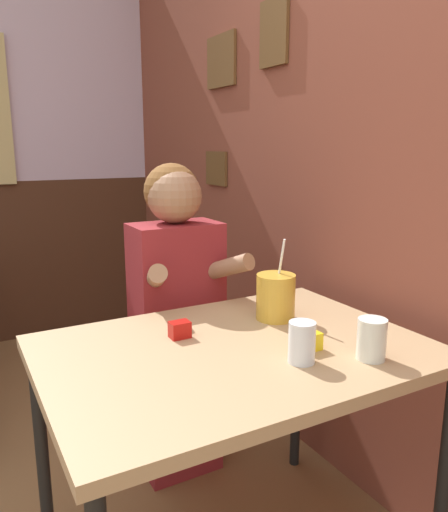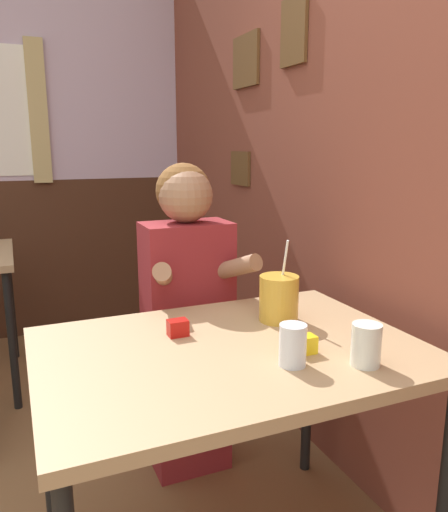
{
  "view_description": "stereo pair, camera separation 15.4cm",
  "coord_description": "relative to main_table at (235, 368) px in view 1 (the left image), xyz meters",
  "views": [
    {
      "loc": [
        -0.14,
        -0.91,
        1.33
      ],
      "look_at": [
        0.59,
        0.41,
        1.0
      ],
      "focal_mm": 35.0,
      "sensor_mm": 36.0,
      "label": 1
    },
    {
      "loc": [
        0.0,
        -0.98,
        1.33
      ],
      "look_at": [
        0.59,
        0.41,
        1.0
      ],
      "focal_mm": 35.0,
      "sensor_mm": 36.0,
      "label": 2
    }
  ],
  "objects": [
    {
      "name": "glass_near_pitcher",
      "position": [
        0.1,
        -0.18,
        0.12
      ],
      "size": [
        0.07,
        0.07,
        0.11
      ],
      "color": "silver",
      "rests_on": "main_table"
    },
    {
      "name": "brick_wall_right",
      "position": [
        0.67,
        1.09,
        0.65
      ],
      "size": [
        0.08,
        4.69,
        2.7
      ],
      "color": "brown",
      "rests_on": "ground_plane"
    },
    {
      "name": "cocktail_pitcher",
      "position": [
        0.24,
        0.14,
        0.14
      ],
      "size": [
        0.13,
        0.13,
        0.27
      ],
      "color": "gold",
      "rests_on": "main_table"
    },
    {
      "name": "main_table",
      "position": [
        0.0,
        0.0,
        0.0
      ],
      "size": [
        1.08,
        0.79,
        0.77
      ],
      "color": "tan",
      "rests_on": "ground_plane"
    },
    {
      "name": "condiment_mustard",
      "position": [
        0.17,
        -0.12,
        0.09
      ],
      "size": [
        0.06,
        0.04,
        0.05
      ],
      "color": "yellow",
      "rests_on": "main_table"
    },
    {
      "name": "glass_center",
      "position": [
        0.28,
        -0.25,
        0.13
      ],
      "size": [
        0.08,
        0.08,
        0.11
      ],
      "color": "silver",
      "rests_on": "main_table"
    },
    {
      "name": "person_seated",
      "position": [
        0.07,
        0.57,
        -0.02
      ],
      "size": [
        0.42,
        0.41,
        1.27
      ],
      "color": "maroon",
      "rests_on": "ground_plane"
    },
    {
      "name": "condiment_ketchup",
      "position": [
        -0.11,
        0.14,
        0.09
      ],
      "size": [
        0.06,
        0.04,
        0.05
      ],
      "color": "#B7140F",
      "rests_on": "main_table"
    }
  ]
}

